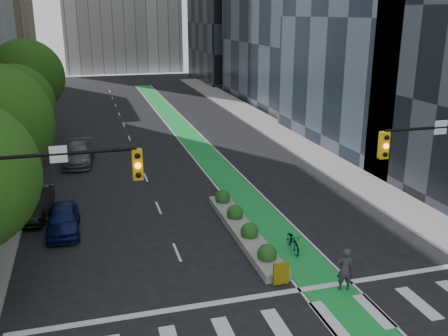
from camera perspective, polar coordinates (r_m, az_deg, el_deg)
ground at (r=20.19m, az=5.19°, el=-16.13°), size 160.00×160.00×0.00m
sidewalk_left at (r=42.50m, az=-22.68°, el=0.89°), size 3.60×90.00×0.15m
sidewalk_right at (r=45.84m, az=7.94°, el=3.20°), size 3.60×90.00×0.15m
bike_lane_paint at (r=47.90m, az=-4.20°, el=3.85°), size 2.20×70.00×0.01m
tree_midfar at (r=38.47m, az=-22.80°, el=6.74°), size 5.60×5.60×7.76m
tree_far at (r=48.21m, az=-21.63°, el=9.66°), size 6.60×6.60×9.00m
signal_left at (r=17.50m, az=-22.76°, el=-5.30°), size 6.14×0.51×7.20m
median_planter at (r=26.19m, az=2.20°, el=-6.90°), size 1.20×10.26×1.10m
bicycle at (r=24.75m, az=7.91°, el=-8.29°), size 0.85×1.90×0.96m
cyclist at (r=21.67m, az=13.64°, el=-11.18°), size 0.77×0.58×1.89m
parked_car_left_near at (r=27.72m, az=-17.91°, el=-5.62°), size 1.68×4.16×1.42m
parked_car_left_mid at (r=30.37m, az=-20.95°, el=-3.79°), size 2.11×4.83×1.54m
parked_car_left_far at (r=39.83m, az=-16.29°, el=1.54°), size 2.69×5.46×1.53m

